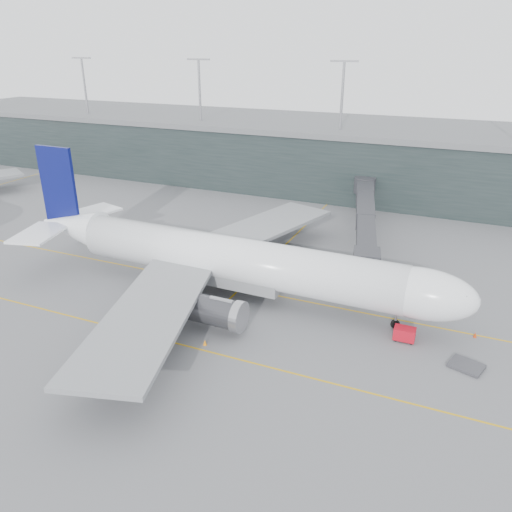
% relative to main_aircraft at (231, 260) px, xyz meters
% --- Properties ---
extents(ground, '(320.00, 320.00, 0.00)m').
position_rel_main_aircraft_xyz_m(ground, '(-4.60, 5.96, -5.16)').
color(ground, slate).
rests_on(ground, ground).
extents(taxiline_a, '(160.00, 0.25, 0.02)m').
position_rel_main_aircraft_xyz_m(taxiline_a, '(-4.60, 1.96, -5.15)').
color(taxiline_a, gold).
rests_on(taxiline_a, ground).
extents(taxiline_b, '(160.00, 0.25, 0.02)m').
position_rel_main_aircraft_xyz_m(taxiline_b, '(-4.60, -14.04, -5.15)').
color(taxiline_b, gold).
rests_on(taxiline_b, ground).
extents(taxiline_lead_main, '(0.25, 60.00, 0.02)m').
position_rel_main_aircraft_xyz_m(taxiline_lead_main, '(0.40, 25.96, -5.15)').
color(taxiline_lead_main, gold).
rests_on(taxiline_lead_main, ground).
extents(terminal, '(240.00, 36.00, 29.00)m').
position_rel_main_aircraft_xyz_m(terminal, '(-4.61, 63.95, 2.46)').
color(terminal, black).
rests_on(terminal, ground).
extents(main_aircraft, '(65.36, 61.62, 18.38)m').
position_rel_main_aircraft_xyz_m(main_aircraft, '(0.00, 0.00, 0.00)').
color(main_aircraft, white).
rests_on(main_aircraft, ground).
extents(jet_bridge, '(13.50, 46.47, 7.15)m').
position_rel_main_aircraft_xyz_m(jet_bridge, '(13.23, 30.52, 0.19)').
color(jet_bridge, '#2D2D32').
rests_on(jet_bridge, ground).
extents(gse_cart, '(2.49, 1.60, 1.68)m').
position_rel_main_aircraft_xyz_m(gse_cart, '(24.00, -2.74, -4.22)').
color(gse_cart, '#B40C1C').
rests_on(gse_cart, ground).
extents(baggage_dolly, '(4.05, 3.62, 0.34)m').
position_rel_main_aircraft_xyz_m(baggage_dolly, '(31.03, -5.50, -4.95)').
color(baggage_dolly, '#38383D').
rests_on(baggage_dolly, ground).
extents(uld_a, '(2.32, 2.07, 1.77)m').
position_rel_main_aircraft_xyz_m(uld_a, '(-9.95, 16.06, -4.23)').
color(uld_a, '#343539').
rests_on(uld_a, ground).
extents(uld_b, '(2.14, 1.90, 1.65)m').
position_rel_main_aircraft_xyz_m(uld_b, '(-6.30, 17.24, -4.29)').
color(uld_b, '#343539').
rests_on(uld_b, ground).
extents(uld_c, '(2.17, 1.87, 1.74)m').
position_rel_main_aircraft_xyz_m(uld_c, '(-4.70, 15.67, -4.24)').
color(uld_c, '#343539').
rests_on(uld_c, ground).
extents(cone_nose, '(0.42, 0.42, 0.67)m').
position_rel_main_aircraft_xyz_m(cone_nose, '(31.72, 1.41, -4.82)').
color(cone_nose, red).
rests_on(cone_nose, ground).
extents(cone_wing_stbd, '(0.44, 0.44, 0.70)m').
position_rel_main_aircraft_xyz_m(cone_wing_stbd, '(2.84, -12.99, -4.81)').
color(cone_wing_stbd, orange).
rests_on(cone_wing_stbd, ground).
extents(cone_wing_port, '(0.49, 0.49, 0.78)m').
position_rel_main_aircraft_xyz_m(cone_wing_port, '(2.91, 15.48, -4.77)').
color(cone_wing_port, '#FE3A0E').
rests_on(cone_wing_port, ground).
extents(cone_tail, '(0.50, 0.50, 0.80)m').
position_rel_main_aircraft_xyz_m(cone_tail, '(-12.01, -6.17, -4.76)').
color(cone_tail, '#E15B0C').
rests_on(cone_tail, ground).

